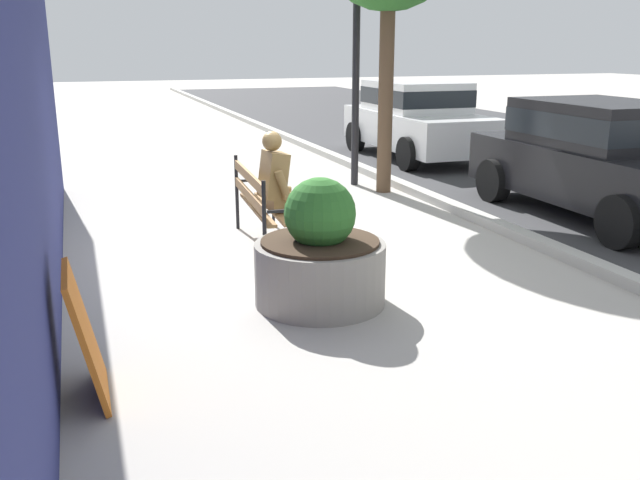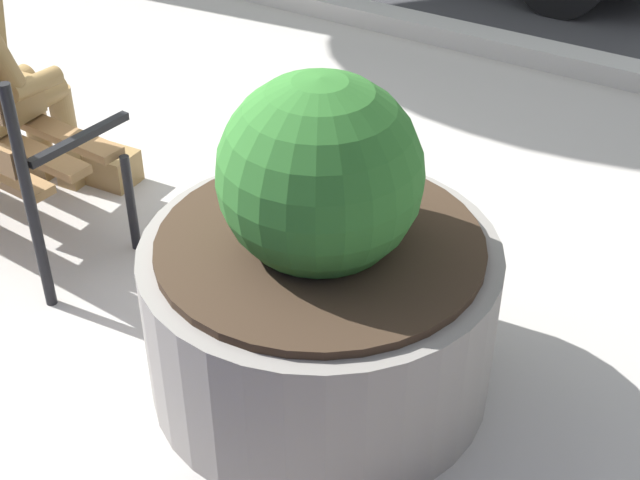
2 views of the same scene
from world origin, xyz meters
TOP-DOWN VIEW (x-y plane):
  - curb_stone at (0.00, 2.90)m, footprint 60.00×0.20m
  - concrete_planter at (1.86, -0.11)m, footprint 1.19×1.19m

SIDE VIEW (x-z plane):
  - curb_stone at x=0.00m, z-range 0.00..0.12m
  - concrete_planter at x=1.86m, z-range -0.15..1.01m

